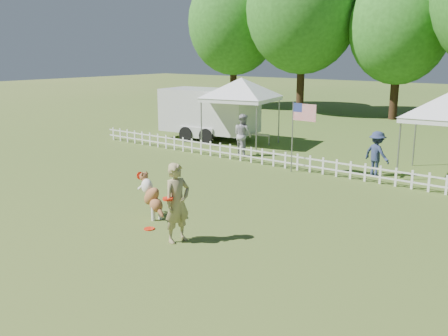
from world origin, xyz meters
name	(u,v)px	position (x,y,z in m)	size (l,w,h in m)	color
ground	(176,229)	(0.00, 0.00, 0.00)	(120.00, 120.00, 0.00)	#2F531A
picket_fence	(316,165)	(0.00, 7.00, 0.30)	(22.00, 0.08, 0.60)	white
handler	(177,203)	(0.59, -0.54, 0.89)	(0.65, 0.43, 1.78)	tan
dog	(152,196)	(-1.04, 0.24, 0.56)	(1.08, 0.36, 1.11)	brown
frisbee_on_turf	(149,229)	(-0.47, -0.42, 0.01)	(0.25, 0.25, 0.02)	red
canopy_tent_left	(241,112)	(-5.24, 9.73, 1.46)	(2.83, 2.83, 2.93)	white
canopy_tent_right	(448,136)	(3.61, 9.17, 1.41)	(2.72, 2.72, 2.81)	white
cargo_trailer	(209,114)	(-7.32, 10.01, 1.21)	(5.52, 2.43, 2.43)	silver
flag_pole	(292,137)	(-0.79, 6.64, 1.23)	(0.95, 0.10, 2.46)	gray
spectator_a	(243,135)	(-3.78, 7.87, 0.85)	(0.82, 0.64, 1.69)	#A6A5AA
spectator_b	(377,154)	(1.72, 7.97, 0.76)	(0.98, 0.56, 1.52)	navy
tree_far_left	(234,32)	(-15.00, 22.00, 5.50)	(6.60, 6.60, 11.00)	#27611B
tree_left	(303,21)	(-9.00, 21.50, 6.00)	(7.40, 7.40, 12.00)	#27611B
tree_center_left	(399,38)	(-3.00, 22.50, 4.90)	(6.00, 6.00, 9.80)	#27611B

